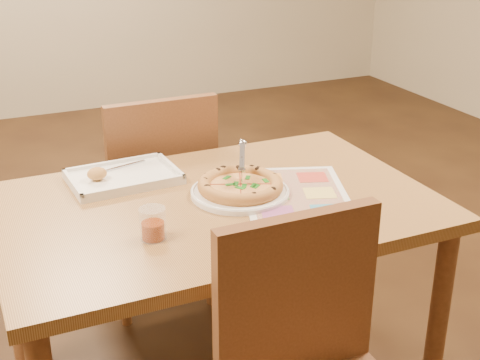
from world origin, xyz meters
name	(u,v)px	position (x,y,z in m)	size (l,w,h in m)	color
dining_table	(216,226)	(0.00, 0.00, 0.63)	(1.30, 0.85, 0.72)	olive
chair_near	(314,359)	(0.00, -0.60, 0.57)	(0.42, 0.42, 0.47)	brown
chair_far	(157,178)	(0.00, 0.60, 0.57)	(0.42, 0.42, 0.47)	brown
plate	(240,193)	(0.09, 0.01, 0.73)	(0.30, 0.30, 0.02)	white
pizza	(240,185)	(0.09, 0.02, 0.75)	(0.26, 0.26, 0.04)	#C28342
pizza_cutter	(242,161)	(0.12, 0.06, 0.81)	(0.08, 0.15, 0.09)	silver
appetizer_tray	(122,178)	(-0.22, 0.27, 0.73)	(0.35, 0.25, 0.06)	white
glass_tumbler	(153,226)	(-0.24, -0.15, 0.76)	(0.07, 0.07, 0.09)	maroon
menu	(296,194)	(0.24, -0.06, 0.72)	(0.31, 0.44, 0.01)	silver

